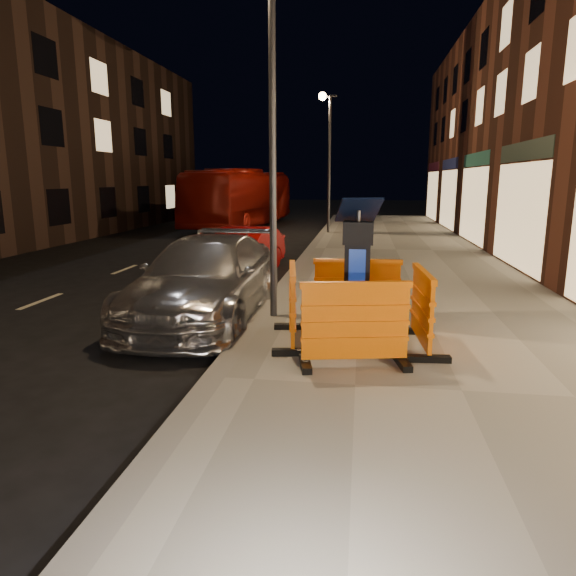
# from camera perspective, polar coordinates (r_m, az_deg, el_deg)

# --- Properties ---
(ground_plane) EXTENTS (120.00, 120.00, 0.00)m
(ground_plane) POSITION_cam_1_polar(r_m,az_deg,el_deg) (6.63, -8.25, -10.94)
(ground_plane) COLOR black
(ground_plane) RESTS_ON ground
(sidewalk) EXTENTS (6.00, 60.00, 0.15)m
(sidewalk) POSITION_cam_1_polar(r_m,az_deg,el_deg) (6.47, 18.71, -11.35)
(sidewalk) COLOR gray
(sidewalk) RESTS_ON ground
(kerb) EXTENTS (0.30, 60.00, 0.15)m
(kerb) POSITION_cam_1_polar(r_m,az_deg,el_deg) (6.60, -8.27, -10.34)
(kerb) COLOR slate
(kerb) RESTS_ON ground
(parking_kiosk) EXTENTS (0.71, 0.71, 2.04)m
(parking_kiosk) POSITION_cam_1_polar(r_m,az_deg,el_deg) (7.56, 7.66, 1.23)
(parking_kiosk) COLOR black
(parking_kiosk) RESTS_ON sidewalk
(barrier_front) EXTENTS (1.55, 0.87, 1.14)m
(barrier_front) POSITION_cam_1_polar(r_m,az_deg,el_deg) (6.74, 7.46, -4.04)
(barrier_front) COLOR orange
(barrier_front) RESTS_ON sidewalk
(barrier_back) EXTENTS (1.49, 0.68, 1.14)m
(barrier_back) POSITION_cam_1_polar(r_m,az_deg,el_deg) (8.58, 7.65, -0.56)
(barrier_back) COLOR orange
(barrier_back) RESTS_ON sidewalk
(barrier_kerbside) EXTENTS (0.80, 1.53, 1.14)m
(barrier_kerbside) POSITION_cam_1_polar(r_m,az_deg,el_deg) (7.72, 0.50, -1.87)
(barrier_kerbside) COLOR orange
(barrier_kerbside) RESTS_ON sidewalk
(barrier_bldgside) EXTENTS (0.71, 1.50, 1.14)m
(barrier_bldgside) POSITION_cam_1_polar(r_m,az_deg,el_deg) (7.71, 14.65, -2.29)
(barrier_bldgside) COLOR orange
(barrier_bldgside) RESTS_ON sidewalk
(car_silver) EXTENTS (2.15, 5.20, 1.50)m
(car_silver) POSITION_cam_1_polar(r_m,az_deg,el_deg) (9.85, -8.95, -3.27)
(car_silver) COLOR #BABAC0
(car_silver) RESTS_ON ground
(car_red) EXTENTS (1.86, 3.99, 1.27)m
(car_red) POSITION_cam_1_polar(r_m,az_deg,el_deg) (14.42, -4.99, 1.70)
(car_red) COLOR #A30B0C
(car_red) RESTS_ON ground
(bus_doubledecker) EXTENTS (3.78, 11.31, 3.09)m
(bus_doubledecker) POSITION_cam_1_polar(r_m,az_deg,el_deg) (28.70, -5.08, 6.82)
(bus_doubledecker) COLOR maroon
(bus_doubledecker) RESTS_ON ground
(street_lamp_mid) EXTENTS (0.12, 0.12, 6.00)m
(street_lamp_mid) POSITION_cam_1_polar(r_m,az_deg,el_deg) (9.00, -1.72, 15.69)
(street_lamp_mid) COLOR #3F3F44
(street_lamp_mid) RESTS_ON sidewalk
(street_lamp_far) EXTENTS (0.12, 0.12, 6.00)m
(street_lamp_far) POSITION_cam_1_polar(r_m,az_deg,el_deg) (23.90, 4.61, 13.36)
(street_lamp_far) COLOR #3F3F44
(street_lamp_far) RESTS_ON sidewalk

